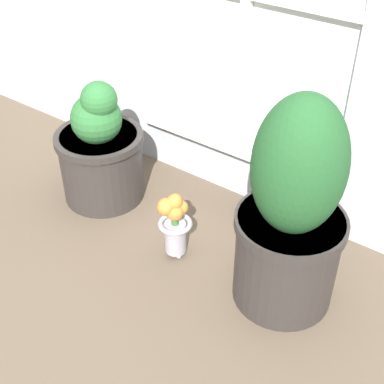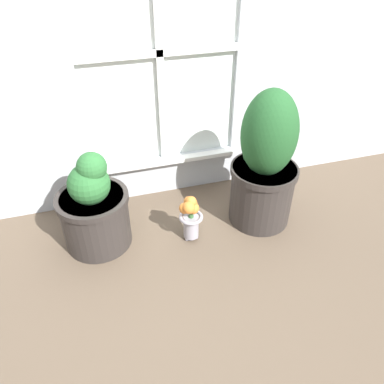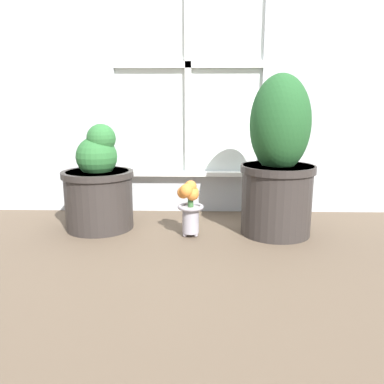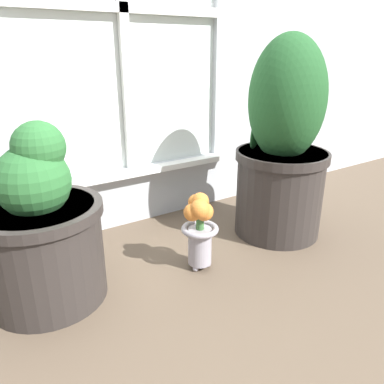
{
  "view_description": "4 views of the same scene",
  "coord_description": "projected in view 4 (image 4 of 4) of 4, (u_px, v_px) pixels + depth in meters",
  "views": [
    {
      "loc": [
        0.93,
        -1.07,
        1.4
      ],
      "look_at": [
        0.06,
        0.15,
        0.26
      ],
      "focal_mm": 50.0,
      "sensor_mm": 36.0,
      "label": 1
    },
    {
      "loc": [
        -0.38,
        -1.32,
        1.39
      ],
      "look_at": [
        0.04,
        0.11,
        0.28
      ],
      "focal_mm": 35.0,
      "sensor_mm": 36.0,
      "label": 2
    },
    {
      "loc": [
        0.08,
        -1.64,
        0.6
      ],
      "look_at": [
        0.03,
        0.14,
        0.21
      ],
      "focal_mm": 35.0,
      "sensor_mm": 36.0,
      "label": 3
    },
    {
      "loc": [
        -0.6,
        -0.83,
        0.7
      ],
      "look_at": [
        0.06,
        0.18,
        0.24
      ],
      "focal_mm": 35.0,
      "sensor_mm": 36.0,
      "label": 4
    }
  ],
  "objects": [
    {
      "name": "potted_plant_left",
      "position": [
        42.0,
        232.0,
        1.07
      ],
      "size": [
        0.36,
        0.36,
        0.53
      ],
      "color": "#2D2826",
      "rests_on": "ground_plane"
    },
    {
      "name": "potted_plant_right",
      "position": [
        282.0,
        149.0,
        1.42
      ],
      "size": [
        0.36,
        0.36,
        0.76
      ],
      "color": "#2D2826",
      "rests_on": "ground_plane"
    },
    {
      "name": "flower_vase",
      "position": [
        199.0,
        225.0,
        1.23
      ],
      "size": [
        0.13,
        0.13,
        0.27
      ],
      "color": "#99939E",
      "rests_on": "ground_plane"
    },
    {
      "name": "ground_plane",
      "position": [
        207.0,
        281.0,
        1.21
      ],
      "size": [
        10.0,
        10.0,
        0.0
      ],
      "primitive_type": "plane",
      "color": "brown"
    }
  ]
}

